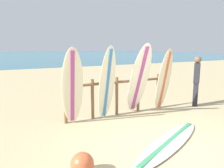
% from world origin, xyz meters
% --- Properties ---
extents(ground_plane, '(120.00, 120.00, 0.00)m').
position_xyz_m(ground_plane, '(0.00, 0.00, 0.00)').
color(ground_plane, tan).
extents(ocean_water, '(120.00, 80.00, 0.01)m').
position_xyz_m(ocean_water, '(0.00, 58.00, 0.00)').
color(ocean_water, teal).
rests_on(ocean_water, ground).
extents(surfboard_rack, '(3.25, 0.09, 1.15)m').
position_xyz_m(surfboard_rack, '(0.19, 2.44, 0.70)').
color(surfboard_rack, brown).
rests_on(surfboard_rack, ground).
extents(surfboard_leaning_far_left, '(0.63, 0.62, 2.05)m').
position_xyz_m(surfboard_leaning_far_left, '(-1.26, 2.17, 1.02)').
color(surfboard_leaning_far_left, beige).
rests_on(surfboard_leaning_far_left, ground).
extents(surfboard_leaning_left, '(0.53, 0.54, 2.08)m').
position_xyz_m(surfboard_leaning_left, '(-0.29, 2.13, 1.04)').
color(surfboard_leaning_left, beige).
rests_on(surfboard_leaning_left, ground).
extents(surfboard_leaning_center_left, '(0.75, 1.13, 2.15)m').
position_xyz_m(surfboard_leaning_center_left, '(0.72, 2.07, 1.08)').
color(surfboard_leaning_center_left, white).
rests_on(surfboard_leaning_center_left, ground).
extents(surfboard_leaning_center, '(0.49, 0.53, 1.99)m').
position_xyz_m(surfboard_leaning_center, '(1.65, 2.03, 1.00)').
color(surfboard_leaning_center, beige).
rests_on(surfboard_leaning_center, ground).
extents(surfboard_lying_on_sand, '(2.82, 1.66, 0.08)m').
position_xyz_m(surfboard_lying_on_sand, '(0.21, 0.18, 0.04)').
color(surfboard_lying_on_sand, white).
rests_on(surfboard_lying_on_sand, ground).
extents(beachgoer_standing, '(0.33, 0.30, 1.72)m').
position_xyz_m(beachgoer_standing, '(3.08, 2.00, 0.95)').
color(beachgoer_standing, '#26262D').
rests_on(beachgoer_standing, ground).
extents(beach_ball, '(0.38, 0.38, 0.38)m').
position_xyz_m(beach_ball, '(-1.83, -0.01, 0.19)').
color(beach_ball, '#CC5933').
rests_on(beach_ball, ground).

